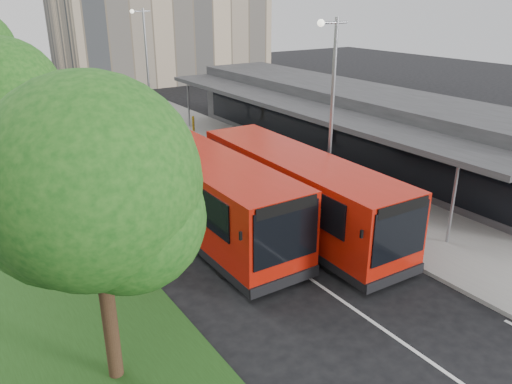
# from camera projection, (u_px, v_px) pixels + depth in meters

# --- Properties ---
(ground) EXTENTS (120.00, 120.00, 0.00)m
(ground) POSITION_uv_depth(u_px,v_px,m) (275.00, 255.00, 18.39)
(ground) COLOR black
(ground) RESTS_ON ground
(pavement) EXTENTS (5.00, 80.00, 0.15)m
(pavement) POSITION_uv_depth(u_px,v_px,m) (185.00, 124.00, 36.99)
(pavement) COLOR gray
(pavement) RESTS_ON ground
(lane_centre_line) EXTENTS (0.12, 70.00, 0.01)m
(lane_centre_line) POSITION_uv_depth(u_px,v_px,m) (131.00, 155.00, 30.05)
(lane_centre_line) COLOR silver
(lane_centre_line) RESTS_ON ground
(kerb_dashes) EXTENTS (0.12, 56.00, 0.01)m
(kerb_dashes) POSITION_uv_depth(u_px,v_px,m) (156.00, 133.00, 34.85)
(kerb_dashes) COLOR silver
(kerb_dashes) RESTS_ON ground
(station_building) EXTENTS (7.70, 26.00, 4.00)m
(station_building) POSITION_uv_depth(u_px,v_px,m) (347.00, 121.00, 29.43)
(station_building) COLOR #2B2B2D
(station_building) RESTS_ON ground
(tree_near) EXTENTS (4.70, 4.70, 7.56)m
(tree_near) POSITION_uv_depth(u_px,v_px,m) (93.00, 195.00, 10.72)
(tree_near) COLOR #321F14
(tree_near) RESTS_ON ground
(tree_mid) EXTENTS (4.67, 4.67, 7.51)m
(tree_mid) POSITION_uv_depth(u_px,v_px,m) (5.00, 104.00, 20.07)
(tree_mid) COLOR #321F14
(tree_mid) RESTS_ON ground
(lamp_post_near) EXTENTS (1.44, 0.28, 8.00)m
(lamp_post_near) POSITION_uv_depth(u_px,v_px,m) (331.00, 106.00, 20.33)
(lamp_post_near) COLOR gray
(lamp_post_near) RESTS_ON pavement
(lamp_post_far) EXTENTS (1.44, 0.28, 8.00)m
(lamp_post_far) POSITION_uv_depth(u_px,v_px,m) (146.00, 59.00, 35.89)
(lamp_post_far) COLOR gray
(lamp_post_far) RESTS_ON pavement
(bus_main) EXTENTS (3.10, 10.98, 3.09)m
(bus_main) POSITION_uv_depth(u_px,v_px,m) (297.00, 192.00, 19.94)
(bus_main) COLOR #AA1409
(bus_main) RESTS_ON ground
(bus_second) EXTENTS (3.08, 11.38, 3.21)m
(bus_second) POSITION_uv_depth(u_px,v_px,m) (202.00, 192.00, 19.79)
(bus_second) COLOR #AA1409
(bus_second) RESTS_ON ground
(litter_bin) EXTENTS (0.54, 0.54, 0.95)m
(litter_bin) POSITION_uv_depth(u_px,v_px,m) (247.00, 150.00, 28.71)
(litter_bin) COLOR #3D2519
(litter_bin) RESTS_ON pavement
(bollard) EXTENTS (0.20, 0.20, 1.02)m
(bollard) POSITION_uv_depth(u_px,v_px,m) (193.00, 123.00, 34.70)
(bollard) COLOR #E8A60C
(bollard) RESTS_ON pavement
(car_near) EXTENTS (3.04, 4.22, 1.33)m
(car_near) POSITION_uv_depth(u_px,v_px,m) (69.00, 89.00, 47.56)
(car_near) COLOR #5D130D
(car_near) RESTS_ON ground
(car_far) EXTENTS (1.29, 3.36, 1.09)m
(car_far) POSITION_uv_depth(u_px,v_px,m) (29.00, 84.00, 51.26)
(car_far) COLOR navy
(car_far) RESTS_ON ground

